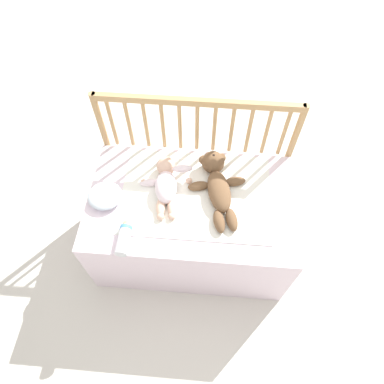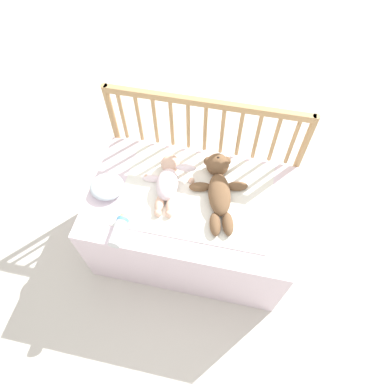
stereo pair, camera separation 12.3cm
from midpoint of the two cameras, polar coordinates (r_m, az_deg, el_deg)
ground_plane at (r=2.27m, az=1.50°, el=-8.44°), size 12.00×12.00×0.00m
crib_mattress at (r=2.03m, az=1.67°, el=-5.35°), size 1.10×0.67×0.52m
crib_rail at (r=1.94m, az=3.99°, el=9.06°), size 1.10×0.04×0.89m
blanket at (r=1.82m, az=2.67°, el=-0.45°), size 0.79×0.55×0.01m
teddy_bear at (r=1.81m, az=6.44°, el=1.00°), size 0.32×0.48×0.13m
baby at (r=1.82m, az=-2.12°, el=1.81°), size 0.29×0.37×0.10m
baby_bottle at (r=1.71m, az=-10.00°, el=-6.26°), size 0.06×0.18×0.06m
small_pillow at (r=1.85m, az=-12.16°, el=0.78°), size 0.18×0.17×0.06m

